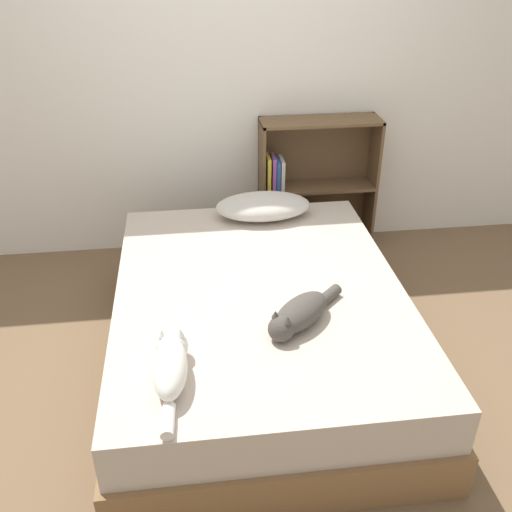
% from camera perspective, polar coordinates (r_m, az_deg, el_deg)
% --- Properties ---
extents(ground_plane, '(8.00, 8.00, 0.00)m').
position_cam_1_polar(ground_plane, '(3.25, 0.34, -10.16)').
color(ground_plane, brown).
extents(wall_back, '(8.00, 0.06, 2.50)m').
position_cam_1_polar(wall_back, '(3.96, -2.40, 17.81)').
color(wall_back, white).
rests_on(wall_back, ground_plane).
extents(bed, '(1.53, 2.01, 0.48)m').
position_cam_1_polar(bed, '(3.10, 0.35, -6.86)').
color(bed, brown).
rests_on(bed, ground_plane).
extents(pillow, '(0.60, 0.34, 0.15)m').
position_cam_1_polar(pillow, '(3.64, 0.70, 5.01)').
color(pillow, beige).
rests_on(pillow, bed).
extents(cat_light, '(0.16, 0.53, 0.16)m').
position_cam_1_polar(cat_light, '(2.40, -8.52, -10.62)').
color(cat_light, white).
rests_on(cat_light, bed).
extents(cat_dark, '(0.44, 0.43, 0.14)m').
position_cam_1_polar(cat_dark, '(2.67, 4.29, -5.83)').
color(cat_dark, '#47423D').
rests_on(cat_dark, bed).
extents(bookshelf, '(0.82, 0.26, 0.97)m').
position_cam_1_polar(bookshelf, '(4.15, 5.65, 7.34)').
color(bookshelf, brown).
rests_on(bookshelf, ground_plane).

